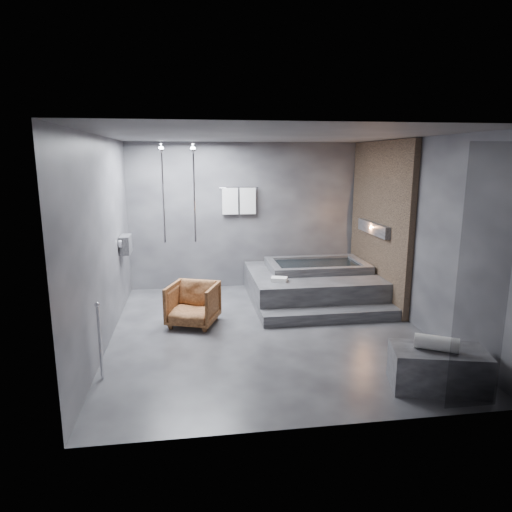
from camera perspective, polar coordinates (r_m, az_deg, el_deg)
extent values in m
plane|color=#29292C|center=(6.84, 1.48, -9.33)|extent=(5.00, 5.00, 0.00)
cube|color=#454547|center=(6.37, 1.62, 14.81)|extent=(4.50, 5.00, 0.04)
cube|color=#333337|center=(8.91, -1.23, 5.02)|extent=(4.50, 0.04, 2.80)
cube|color=#333337|center=(4.08, 7.59, -3.66)|extent=(4.50, 0.04, 2.80)
cube|color=#333337|center=(6.47, -18.50, 1.69)|extent=(0.04, 5.00, 2.80)
cube|color=#333337|center=(7.19, 19.51, 2.62)|extent=(0.04, 5.00, 2.80)
cube|color=#886B50|center=(8.28, 15.15, 4.06)|extent=(0.10, 2.40, 2.78)
cube|color=#FF9938|center=(8.26, 14.60, 3.38)|extent=(0.14, 1.20, 0.20)
cube|color=slate|center=(7.87, -15.99, 1.40)|extent=(0.16, 0.42, 0.30)
imported|color=beige|center=(7.78, -15.99, 0.94)|extent=(0.08, 0.08, 0.21)
imported|color=beige|center=(7.98, -15.80, 1.01)|extent=(0.07, 0.07, 0.15)
cylinder|color=silver|center=(8.34, -7.75, 7.89)|extent=(0.04, 0.04, 1.80)
cylinder|color=silver|center=(8.35, -11.56, 7.76)|extent=(0.04, 0.04, 1.80)
cylinder|color=silver|center=(8.78, -2.18, 8.52)|extent=(0.75, 0.02, 0.02)
cube|color=white|center=(8.76, -3.26, 6.86)|extent=(0.30, 0.06, 0.50)
cube|color=white|center=(8.80, -1.04, 6.90)|extent=(0.30, 0.06, 0.50)
cylinder|color=silver|center=(5.57, -18.93, -10.18)|extent=(0.04, 0.04, 0.90)
cube|color=black|center=(4.84, 26.55, -2.94)|extent=(0.55, 0.01, 2.60)
cube|color=#2E2E30|center=(8.32, 6.93, -3.66)|extent=(2.20, 2.00, 0.50)
cube|color=#2E2E30|center=(7.29, 9.33, -7.35)|extent=(2.20, 0.36, 0.18)
cube|color=#323134|center=(5.57, 21.77, -12.92)|extent=(1.11, 0.79, 0.45)
imported|color=#482612|center=(7.05, -7.87, -5.98)|extent=(0.90, 0.91, 0.65)
cylinder|color=white|center=(5.41, 21.63, -10.09)|extent=(0.48, 0.38, 0.16)
cube|color=white|center=(7.57, 2.91, -2.94)|extent=(0.31, 0.26, 0.07)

